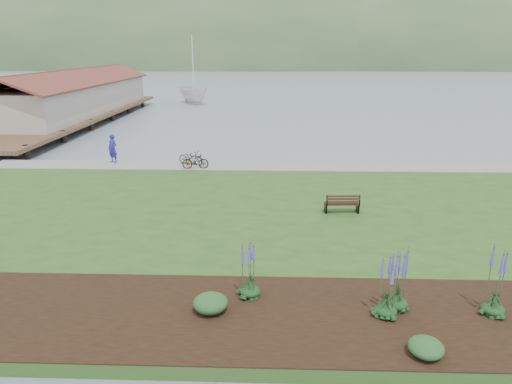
% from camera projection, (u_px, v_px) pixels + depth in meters
% --- Properties ---
extents(ground, '(600.00, 600.00, 0.00)m').
position_uv_depth(ground, '(256.00, 210.00, 22.09)').
color(ground, slate).
rests_on(ground, ground).
extents(lawn, '(34.00, 20.00, 0.40)m').
position_uv_depth(lawn, '(254.00, 221.00, 20.13)').
color(lawn, '#284F1B').
rests_on(lawn, ground).
extents(shoreline_path, '(34.00, 2.20, 0.03)m').
position_uv_depth(shoreline_path, '(260.00, 166.00, 28.54)').
color(shoreline_path, gray).
rests_on(shoreline_path, lawn).
extents(garden_bed, '(24.00, 4.40, 0.04)m').
position_uv_depth(garden_bed, '(352.00, 317.00, 12.53)').
color(garden_bed, black).
rests_on(garden_bed, lawn).
extents(far_hillside, '(580.00, 80.00, 38.00)m').
position_uv_depth(far_hillside, '(320.00, 68.00, 183.46)').
color(far_hillside, '#3A5932').
rests_on(far_hillside, ground).
extents(pier_pavilion, '(8.00, 36.00, 5.40)m').
position_uv_depth(pier_pavilion, '(76.00, 96.00, 48.17)').
color(pier_pavilion, '#4C3826').
rests_on(pier_pavilion, ground).
extents(park_bench, '(1.52, 0.68, 0.93)m').
position_uv_depth(park_bench, '(342.00, 203.00, 20.36)').
color(park_bench, black).
rests_on(park_bench, lawn).
extents(person, '(0.95, 0.83, 2.18)m').
position_uv_depth(person, '(112.00, 146.00, 29.10)').
color(person, '#29229D').
rests_on(person, lawn).
extents(bicycle_a, '(1.31, 1.85, 0.92)m').
position_uv_depth(bicycle_a, '(191.00, 158.00, 28.84)').
color(bicycle_a, black).
rests_on(bicycle_a, lawn).
extents(bicycle_b, '(0.66, 1.65, 0.97)m').
position_uv_depth(bicycle_b, '(195.00, 161.00, 27.83)').
color(bicycle_b, black).
rests_on(bicycle_b, lawn).
extents(sailboat, '(15.59, 15.63, 29.14)m').
position_uv_depth(sailboat, '(194.00, 104.00, 64.25)').
color(sailboat, silver).
rests_on(sailboat, ground).
extents(pannier, '(0.20, 0.30, 0.32)m').
position_uv_depth(pannier, '(190.00, 162.00, 28.93)').
color(pannier, gold).
rests_on(pannier, lawn).
extents(echium_0, '(0.62, 0.62, 2.03)m').
position_uv_depth(echium_0, '(388.00, 289.00, 12.32)').
color(echium_0, '#133517').
rests_on(echium_0, garden_bed).
extents(echium_1, '(0.62, 0.62, 2.04)m').
position_uv_depth(echium_1, '(399.00, 282.00, 12.65)').
color(echium_1, '#133517').
rests_on(echium_1, garden_bed).
extents(echium_2, '(0.62, 0.62, 2.13)m').
position_uv_depth(echium_2, '(497.00, 288.00, 12.39)').
color(echium_2, '#133517').
rests_on(echium_2, garden_bed).
extents(echium_4, '(0.62, 0.62, 2.09)m').
position_uv_depth(echium_4, '(250.00, 270.00, 13.29)').
color(echium_4, '#133517').
rests_on(echium_4, garden_bed).
extents(shrub_0, '(0.98, 0.98, 0.49)m').
position_uv_depth(shrub_0, '(210.00, 303.00, 12.71)').
color(shrub_0, '#1E4C21').
rests_on(shrub_0, garden_bed).
extents(shrub_1, '(0.85, 0.85, 0.42)m').
position_uv_depth(shrub_1, '(426.00, 347.00, 10.88)').
color(shrub_1, '#1E4C21').
rests_on(shrub_1, garden_bed).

